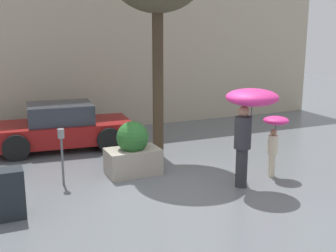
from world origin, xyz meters
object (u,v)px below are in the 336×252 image
planter_box (133,151)px  person_adult (250,110)px  person_child (275,132)px  parking_meter (62,145)px  parked_car_near (61,128)px  newspaper_box (10,194)px

planter_box → person_adult: bearing=-42.5°
person_child → parking_meter: 4.72m
parked_car_near → newspaper_box: 4.59m
planter_box → person_adult: size_ratio=0.59×
planter_box → person_child: person_child is taller
person_adult → newspaper_box: bearing=-155.0°
planter_box → person_adult: 2.87m
parked_car_near → newspaper_box: (-1.66, -4.28, -0.14)m
person_adult → parked_car_near: bearing=153.3°
parked_car_near → person_adult: bearing=-142.0°
parking_meter → person_child: bearing=-16.6°
parked_car_near → person_child: bearing=-132.4°
person_adult → person_child: bearing=50.5°
person_adult → person_child: size_ratio=1.52×
person_child → person_adult: bearing=171.3°
person_child → parking_meter: size_ratio=1.11×
newspaper_box → person_adult: bearing=-5.3°
parked_car_near → planter_box: bearing=-154.1°
parking_meter → person_adult: bearing=-25.5°
person_child → parking_meter: (-4.52, 1.35, -0.13)m
planter_box → parked_car_near: (-1.12, 2.93, 0.05)m
person_child → parked_car_near: (-4.02, 4.36, -0.44)m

